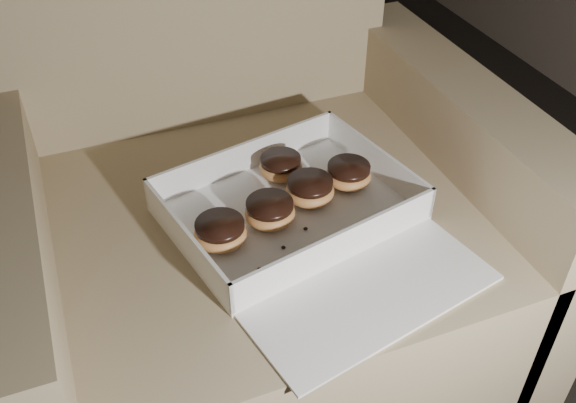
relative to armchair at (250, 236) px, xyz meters
The scene contains 12 objects.
armchair is the anchor object (origin of this frame).
bakery_box 0.20m from the armchair, 71.90° to the right, with size 0.45×0.50×0.06m.
donut_a 0.20m from the armchair, 90.83° to the right, with size 0.08×0.08×0.04m.
donut_b 0.20m from the armchair, 49.09° to the right, with size 0.08×0.08×0.04m.
donut_c 0.17m from the armchair, 10.10° to the right, with size 0.08×0.08×0.04m.
donut_d 0.23m from the armchair, 25.54° to the right, with size 0.08×0.08×0.04m.
donut_e 0.23m from the armchair, 122.88° to the right, with size 0.08×0.08×0.04m.
crumb_a 0.21m from the armchair, 74.41° to the right, with size 0.01×0.01×0.00m, color black.
crumb_b 0.30m from the armchair, 112.68° to the right, with size 0.01×0.01×0.00m, color black.
crumb_c 0.25m from the armchair, 70.72° to the right, with size 0.01×0.01×0.00m, color black.
crumb_d 0.26m from the armchair, 103.98° to the right, with size 0.01×0.01×0.00m, color black.
crumb_e 0.23m from the armchair, 91.32° to the right, with size 0.01×0.01×0.00m, color black.
Camera 1 is at (0.39, -0.22, 1.11)m, focal length 40.00 mm.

